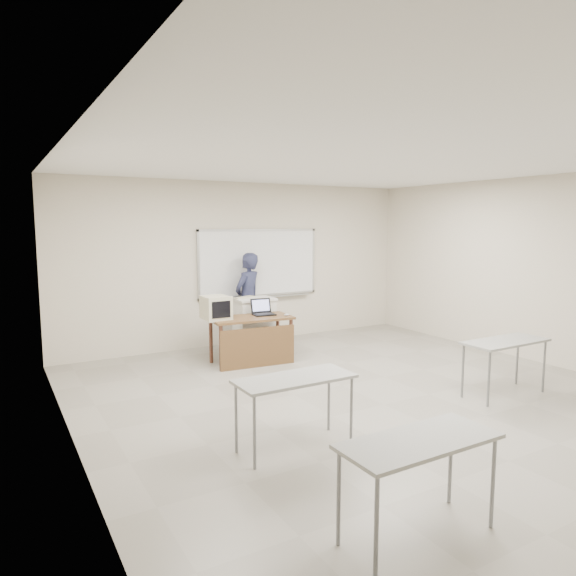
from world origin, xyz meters
TOP-DOWN VIEW (x-y plane):
  - floor at (0.00, 0.00)m, footprint 7.00×8.00m
  - whiteboard at (0.30, 3.97)m, footprint 2.48×0.10m
  - student_desks at (-0.00, -1.35)m, footprint 4.40×2.20m
  - instructor_desk at (-0.56, 2.49)m, footprint 1.30×0.65m
  - podium at (-0.20, 3.20)m, footprint 0.68×0.50m
  - crt_monitor at (-1.11, 2.73)m, footprint 0.40×0.45m
  - laptop at (-0.30, 2.70)m, footprint 0.35×0.32m
  - mouse at (-0.01, 2.40)m, footprint 0.11×0.08m
  - keyboard at (-0.35, 3.28)m, footprint 0.42×0.25m
  - presenter at (-0.06, 3.74)m, footprint 0.75×0.66m

SIDE VIEW (x-z plane):
  - floor at x=0.00m, z-range -0.01..0.00m
  - podium at x=-0.20m, z-range 0.00..0.96m
  - instructor_desk at x=-0.56m, z-range 0.15..0.90m
  - student_desks at x=0.00m, z-range 0.31..1.04m
  - mouse at x=-0.01m, z-range 0.75..0.79m
  - laptop at x=-0.30m, z-range 0.68..0.94m
  - presenter at x=-0.06m, z-range 0.00..1.71m
  - crt_monitor at x=-1.11m, z-range 0.74..1.12m
  - keyboard at x=-0.35m, z-range 0.96..0.98m
  - whiteboard at x=0.30m, z-range 0.83..2.14m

